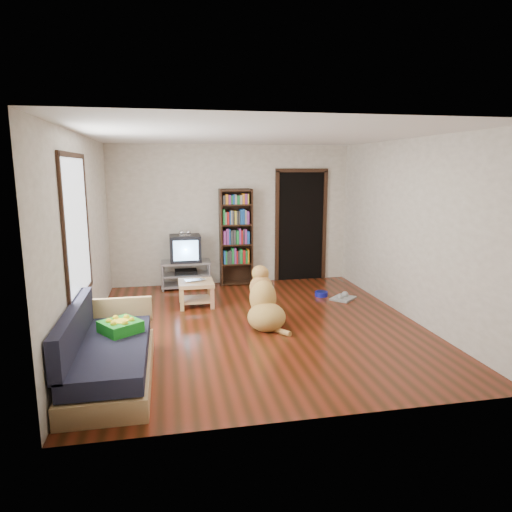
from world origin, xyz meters
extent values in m
plane|color=#602010|center=(0.00, 0.00, 0.00)|extent=(5.00, 5.00, 0.00)
plane|color=white|center=(0.00, 0.00, 2.60)|extent=(5.00, 5.00, 0.00)
plane|color=silver|center=(0.00, 2.50, 1.30)|extent=(4.50, 0.00, 4.50)
plane|color=silver|center=(0.00, -2.50, 1.30)|extent=(4.50, 0.00, 4.50)
plane|color=silver|center=(-2.25, 0.00, 1.30)|extent=(0.00, 5.00, 5.00)
plane|color=silver|center=(2.25, 0.00, 1.30)|extent=(0.00, 5.00, 5.00)
cube|color=green|center=(-1.75, -1.09, 0.48)|extent=(0.52, 0.52, 0.12)
imported|color=silver|center=(-0.79, 1.06, 0.41)|extent=(0.37, 0.28, 0.03)
cylinder|color=navy|center=(1.36, 1.23, 0.04)|extent=(0.22, 0.22, 0.08)
cube|color=gray|center=(1.66, 0.98, 0.01)|extent=(0.51, 0.51, 0.03)
cube|color=white|center=(-2.23, -0.50, 1.50)|extent=(0.02, 1.30, 1.60)
cube|color=black|center=(-2.23, -0.50, 2.32)|extent=(0.03, 1.42, 0.06)
cube|color=black|center=(-2.23, -0.50, 0.68)|extent=(0.03, 1.42, 0.06)
cube|color=black|center=(-2.23, -1.20, 1.50)|extent=(0.03, 0.06, 1.70)
cube|color=black|center=(-2.23, 0.20, 1.50)|extent=(0.03, 0.06, 1.70)
cube|color=black|center=(1.35, 2.48, 1.05)|extent=(0.90, 0.02, 2.10)
cube|color=black|center=(0.87, 2.47, 1.05)|extent=(0.07, 0.05, 2.14)
cube|color=black|center=(1.83, 2.47, 1.05)|extent=(0.07, 0.05, 2.14)
cube|color=black|center=(1.35, 2.47, 2.13)|extent=(1.03, 0.05, 0.07)
cube|color=#99999E|center=(-0.90, 2.25, 0.48)|extent=(0.90, 0.45, 0.04)
cube|color=#99999E|center=(-0.90, 2.25, 0.25)|extent=(0.86, 0.42, 0.03)
cube|color=#99999E|center=(-0.90, 2.25, 0.06)|extent=(0.90, 0.45, 0.04)
cylinder|color=#99999E|center=(-1.32, 2.05, 0.25)|extent=(0.04, 0.04, 0.50)
cylinder|color=#99999E|center=(-0.48, 2.05, 0.25)|extent=(0.04, 0.04, 0.50)
cylinder|color=#99999E|center=(-1.32, 2.45, 0.25)|extent=(0.04, 0.04, 0.50)
cylinder|color=#99999E|center=(-0.48, 2.45, 0.25)|extent=(0.04, 0.04, 0.50)
cube|color=black|center=(-0.90, 2.25, 0.30)|extent=(0.40, 0.30, 0.07)
cube|color=black|center=(-0.90, 2.25, 0.74)|extent=(0.55, 0.48, 0.48)
cube|color=black|center=(-0.90, 2.45, 0.74)|extent=(0.40, 0.14, 0.36)
cube|color=#8CBFF2|center=(-0.90, 2.00, 0.74)|extent=(0.44, 0.02, 0.36)
cube|color=silver|center=(-0.90, 2.20, 0.99)|extent=(0.20, 0.07, 0.02)
sphere|color=silver|center=(-0.96, 2.20, 1.04)|extent=(0.09, 0.09, 0.09)
sphere|color=silver|center=(-0.84, 2.20, 1.04)|extent=(0.09, 0.09, 0.09)
cube|color=black|center=(-0.23, 2.34, 0.90)|extent=(0.03, 0.30, 1.80)
cube|color=black|center=(0.34, 2.34, 0.90)|extent=(0.03, 0.30, 1.80)
cube|color=black|center=(0.05, 2.48, 0.90)|extent=(0.60, 0.02, 1.80)
cube|color=black|center=(0.05, 2.34, 0.03)|extent=(0.56, 0.28, 0.02)
cube|color=black|center=(0.05, 2.34, 0.40)|extent=(0.56, 0.28, 0.03)
cube|color=black|center=(0.05, 2.34, 0.77)|extent=(0.56, 0.28, 0.02)
cube|color=black|center=(0.05, 2.34, 1.14)|extent=(0.56, 0.28, 0.02)
cube|color=black|center=(0.05, 2.34, 1.51)|extent=(0.56, 0.28, 0.02)
cube|color=black|center=(0.05, 2.34, 1.77)|extent=(0.56, 0.28, 0.02)
cube|color=tan|center=(-1.83, -1.40, 0.11)|extent=(0.80, 1.80, 0.22)
cube|color=#1E1E2D|center=(-1.83, -1.40, 0.33)|extent=(0.74, 1.74, 0.18)
cube|color=#1E1E2D|center=(-2.17, -1.40, 0.60)|extent=(0.12, 1.74, 0.40)
cube|color=tan|center=(-1.83, -0.54, 0.50)|extent=(0.80, 0.06, 0.30)
cube|color=tan|center=(-0.79, 1.09, 0.37)|extent=(0.55, 0.55, 0.06)
cube|color=tan|center=(-0.79, 1.09, 0.10)|extent=(0.45, 0.45, 0.03)
cube|color=tan|center=(-1.03, 0.86, 0.17)|extent=(0.06, 0.06, 0.34)
cube|color=tan|center=(-0.56, 0.86, 0.17)|extent=(0.06, 0.06, 0.34)
cube|color=tan|center=(-1.03, 1.33, 0.17)|extent=(0.06, 0.06, 0.34)
cube|color=tan|center=(-0.56, 1.33, 0.17)|extent=(0.06, 0.06, 0.34)
ellipsoid|color=#B78946|center=(0.09, -0.16, 0.16)|extent=(0.55, 0.59, 0.39)
ellipsoid|color=tan|center=(0.08, 0.05, 0.37)|extent=(0.39, 0.43, 0.51)
ellipsoid|color=#C5864B|center=(0.07, 0.15, 0.50)|extent=(0.34, 0.31, 0.37)
ellipsoid|color=#B37645|center=(0.07, 0.21, 0.70)|extent=(0.25, 0.27, 0.23)
ellipsoid|color=#D7B652|center=(0.07, 0.34, 0.67)|extent=(0.11, 0.20, 0.09)
sphere|color=black|center=(0.06, 0.43, 0.67)|extent=(0.05, 0.05, 0.05)
ellipsoid|color=tan|center=(-0.01, 0.17, 0.69)|extent=(0.06, 0.08, 0.16)
ellipsoid|color=tan|center=(0.16, 0.18, 0.69)|extent=(0.06, 0.08, 0.16)
cylinder|color=tan|center=(-0.01, 0.25, 0.21)|extent=(0.09, 0.13, 0.42)
cylinder|color=#C07A4A|center=(0.15, 0.26, 0.21)|extent=(0.09, 0.13, 0.42)
sphere|color=#BB8847|center=(-0.01, 0.30, 0.02)|extent=(0.11, 0.11, 0.11)
sphere|color=#BA8A47|center=(0.15, 0.31, 0.02)|extent=(0.11, 0.11, 0.11)
cylinder|color=tan|center=(0.22, -0.38, 0.03)|extent=(0.26, 0.35, 0.09)
camera|label=1|loc=(-1.21, -6.01, 2.18)|focal=32.00mm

